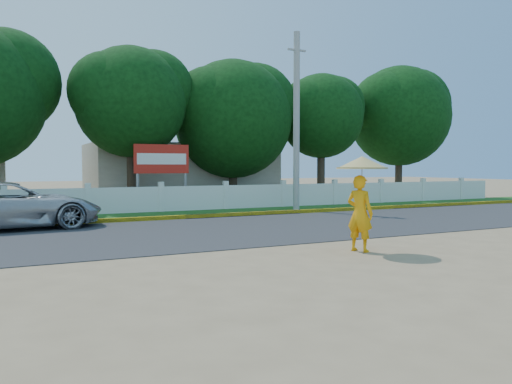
# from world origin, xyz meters

# --- Properties ---
(ground) EXTENTS (120.00, 120.00, 0.00)m
(ground) POSITION_xyz_m (0.00, 0.00, 0.00)
(ground) COLOR #9E8460
(ground) RESTS_ON ground
(road) EXTENTS (60.00, 7.00, 0.02)m
(road) POSITION_xyz_m (0.00, 4.50, 0.01)
(road) COLOR #38383A
(road) RESTS_ON ground
(grass_verge) EXTENTS (60.00, 3.50, 0.03)m
(grass_verge) POSITION_xyz_m (0.00, 9.75, 0.01)
(grass_verge) COLOR #2D601E
(grass_verge) RESTS_ON ground
(curb) EXTENTS (40.00, 0.18, 0.16)m
(curb) POSITION_xyz_m (0.00, 8.05, 0.08)
(curb) COLOR yellow
(curb) RESTS_ON ground
(fence) EXTENTS (40.00, 0.10, 1.10)m
(fence) POSITION_xyz_m (0.00, 11.20, 0.55)
(fence) COLOR silver
(fence) RESTS_ON ground
(building_near) EXTENTS (10.00, 6.00, 3.20)m
(building_near) POSITION_xyz_m (3.00, 18.00, 1.60)
(building_near) COLOR #B7AD99
(building_near) RESTS_ON ground
(utility_pole) EXTENTS (0.28, 0.28, 7.87)m
(utility_pole) POSITION_xyz_m (5.63, 9.37, 3.93)
(utility_pole) COLOR #999996
(utility_pole) RESTS_ON ground
(vehicle) EXTENTS (5.64, 3.10, 1.50)m
(vehicle) POSITION_xyz_m (-5.78, 7.56, 0.75)
(vehicle) COLOR #ABAFB4
(vehicle) RESTS_ON ground
(monk_with_parasol) EXTENTS (1.21, 1.21, 2.21)m
(monk_with_parasol) POSITION_xyz_m (1.48, -0.48, 1.44)
(monk_with_parasol) COLOR orange
(monk_with_parasol) RESTS_ON ground
(billboard) EXTENTS (2.50, 0.13, 2.95)m
(billboard) POSITION_xyz_m (0.35, 12.30, 2.14)
(billboard) COLOR gray
(billboard) RESTS_ON ground
(tree_row) EXTENTS (34.46, 6.78, 8.24)m
(tree_row) POSITION_xyz_m (2.75, 14.27, 4.74)
(tree_row) COLOR #473828
(tree_row) RESTS_ON ground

